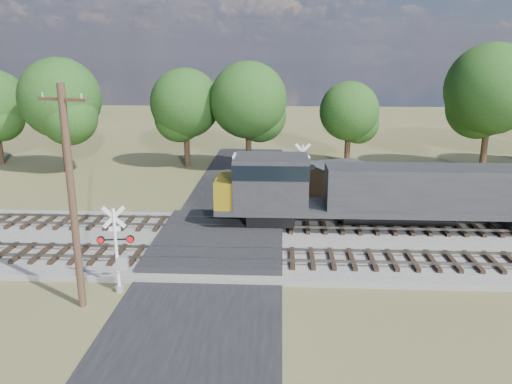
# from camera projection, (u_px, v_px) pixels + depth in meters

# --- Properties ---
(ground) EXTENTS (160.00, 160.00, 0.00)m
(ground) POSITION_uv_depth(u_px,v_px,m) (219.00, 249.00, 27.49)
(ground) COLOR #4C4E29
(ground) RESTS_ON ground
(ballast_bed) EXTENTS (140.00, 10.00, 0.30)m
(ballast_bed) POSITION_uv_depth(u_px,v_px,m) (400.00, 246.00, 27.45)
(ballast_bed) COLOR gray
(ballast_bed) RESTS_ON ground
(road) EXTENTS (7.00, 60.00, 0.08)m
(road) POSITION_uv_depth(u_px,v_px,m) (219.00, 248.00, 27.48)
(road) COLOR black
(road) RESTS_ON ground
(crossing_panel) EXTENTS (7.00, 9.00, 0.62)m
(crossing_panel) POSITION_uv_depth(u_px,v_px,m) (220.00, 240.00, 27.89)
(crossing_panel) COLOR #262628
(crossing_panel) RESTS_ON ground
(track_near) EXTENTS (140.00, 2.60, 0.33)m
(track_near) POSITION_uv_depth(u_px,v_px,m) (275.00, 257.00, 25.31)
(track_near) COLOR black
(track_near) RESTS_ON ballast_bed
(track_far) EXTENTS (140.00, 2.60, 0.33)m
(track_far) POSITION_uv_depth(u_px,v_px,m) (276.00, 225.00, 30.12)
(track_far) COLOR black
(track_far) RESTS_ON ballast_bed
(crossing_signal_near) EXTENTS (1.63, 0.39, 4.05)m
(crossing_signal_near) POSITION_uv_depth(u_px,v_px,m) (119.00, 257.00, 22.08)
(crossing_signal_near) COLOR silver
(crossing_signal_near) RESTS_ON ground
(crossing_signal_far) EXTENTS (1.80, 0.43, 4.48)m
(crossing_signal_far) POSITION_uv_depth(u_px,v_px,m) (301.00, 180.00, 34.91)
(crossing_signal_far) COLOR silver
(crossing_signal_far) RESTS_ON ground
(utility_pole) EXTENTS (2.20, 0.84, 9.31)m
(utility_pole) POSITION_uv_depth(u_px,v_px,m) (72.00, 194.00, 19.96)
(utility_pole) COLOR #352718
(utility_pole) RESTS_ON ground
(equipment_shed) EXTENTS (5.40, 5.40, 2.80)m
(equipment_shed) POSITION_uv_depth(u_px,v_px,m) (342.00, 184.00, 35.67)
(equipment_shed) COLOR #4D3021
(equipment_shed) RESTS_ON ground
(treeline) EXTENTS (76.77, 10.86, 11.46)m
(treeline) POSITION_uv_depth(u_px,v_px,m) (354.00, 99.00, 44.90)
(treeline) COLOR black
(treeline) RESTS_ON ground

